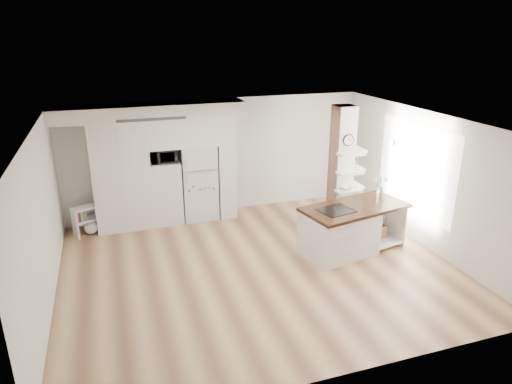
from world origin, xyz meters
TOP-DOWN VIEW (x-y plane):
  - floor at (0.00, 0.00)m, footprint 7.00×6.00m
  - room at (0.00, 0.00)m, footprint 7.04×6.04m
  - cabinet_wall at (-1.45, 2.67)m, footprint 4.00×0.71m
  - refrigerator at (-0.53, 2.68)m, footprint 0.78×0.69m
  - column at (2.38, 1.13)m, footprint 0.69×0.90m
  - window at (3.48, 0.30)m, footprint 0.00×2.40m
  - pendant_light at (1.70, 0.15)m, footprint 0.12×0.12m
  - kitchen_island at (1.79, 0.04)m, footprint 2.24×1.39m
  - bookshelf at (-2.98, 2.51)m, footprint 0.62×0.50m
  - floor_plant_a at (3.00, 0.43)m, footprint 0.33×0.29m
  - floor_plant_b at (2.70, 1.22)m, footprint 0.28×0.28m
  - microwave at (-1.27, 2.62)m, footprint 0.54×0.37m
  - shelf_plant at (2.63, 1.30)m, footprint 0.27×0.23m
  - decor_bowl at (2.30, 0.90)m, footprint 0.22×0.22m

SIDE VIEW (x-z plane):
  - floor at x=0.00m, z-range -0.01..0.01m
  - floor_plant_b at x=2.70m, z-range 0.00..0.49m
  - floor_plant_a at x=3.00m, z-range 0.00..0.51m
  - bookshelf at x=-2.98m, z-range -0.04..0.60m
  - kitchen_island at x=1.79m, z-range -0.27..1.24m
  - refrigerator at x=-0.53m, z-range 0.00..1.75m
  - decor_bowl at x=2.30m, z-range 0.98..1.03m
  - column at x=2.38m, z-range 0.00..2.70m
  - window at x=3.48m, z-range 0.30..2.70m
  - cabinet_wall at x=-1.45m, z-range 0.16..2.86m
  - shelf_plant at x=2.63m, z-range 1.38..1.67m
  - microwave at x=-1.27m, z-range 1.42..1.72m
  - room at x=0.00m, z-range 0.50..3.22m
  - pendant_light at x=1.70m, z-range 2.07..2.17m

